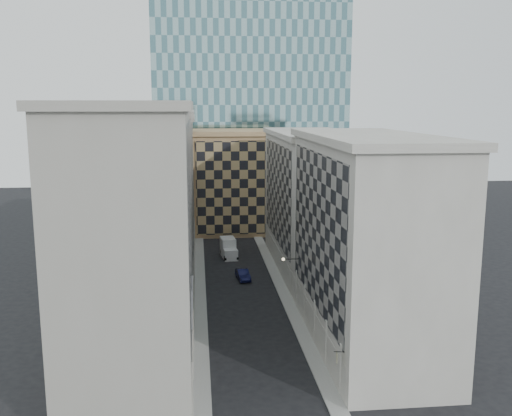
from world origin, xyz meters
TOP-DOWN VIEW (x-y plane):
  - sidewalk_west at (-5.25, 30.00)m, footprint 1.50×100.00m
  - sidewalk_east at (5.25, 30.00)m, footprint 1.50×100.00m
  - bldg_left_a at (-10.88, 11.00)m, footprint 10.80×22.80m
  - bldg_left_b at (-10.88, 33.00)m, footprint 10.80×22.80m
  - bldg_left_c at (-10.88, 55.00)m, footprint 10.80×22.80m
  - bldg_right_a at (10.88, 15.00)m, footprint 10.80×26.80m
  - bldg_right_b at (10.89, 42.00)m, footprint 10.80×28.80m
  - tan_block at (2.00, 67.90)m, footprint 16.80×14.80m
  - church_tower at (0.00, 82.00)m, footprint 7.20×7.20m
  - flagpoles_left at (-5.90, 6.00)m, footprint 0.10×6.33m
  - bracket_lamp at (4.38, 24.00)m, footprint 1.98×0.36m
  - box_truck at (-0.68, 48.52)m, footprint 2.65×5.42m
  - dark_car at (0.59, 36.52)m, footprint 1.97×4.39m
  - shop_sign at (5.42, 3.57)m, footprint 0.86×0.76m

SIDE VIEW (x-z plane):
  - sidewalk_west at x=-5.25m, z-range 0.00..0.15m
  - sidewalk_east at x=5.25m, z-range 0.00..0.15m
  - dark_car at x=0.59m, z-range 0.00..1.40m
  - box_truck at x=-0.68m, z-range -0.19..2.69m
  - shop_sign at x=5.42m, z-range 3.41..4.25m
  - bracket_lamp at x=4.38m, z-range 6.02..6.38m
  - flagpoles_left at x=-5.90m, z-range 6.83..9.17m
  - tan_block at x=2.00m, z-range 0.04..18.84m
  - bldg_right_b at x=10.89m, z-range 0.00..19.70m
  - bldg_right_a at x=10.88m, z-range -0.03..20.67m
  - bldg_left_c at x=-10.88m, z-range -0.02..21.68m
  - bldg_left_b at x=-10.88m, z-range -0.03..22.67m
  - bldg_left_a at x=-10.88m, z-range -0.03..23.67m
  - church_tower at x=0.00m, z-range 1.20..52.70m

